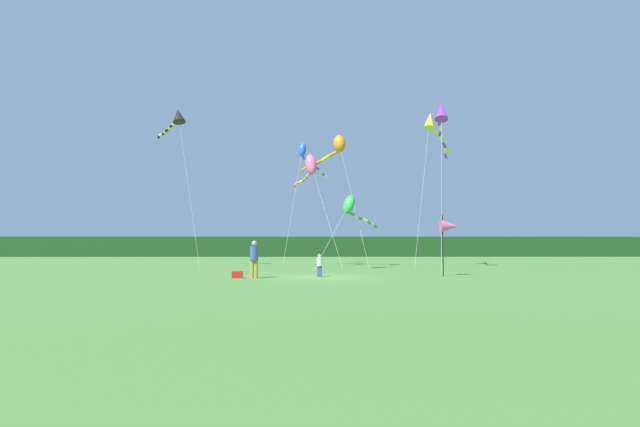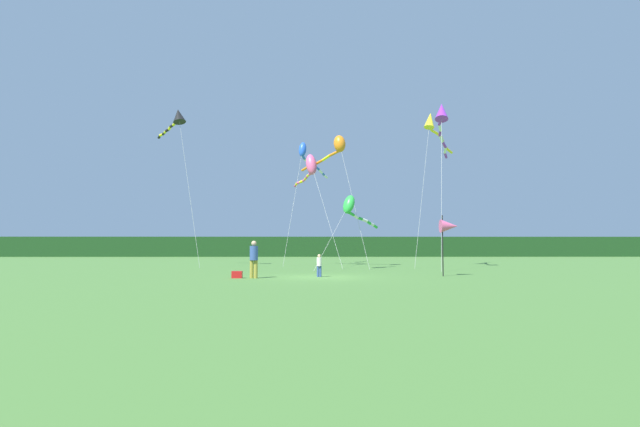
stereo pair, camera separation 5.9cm
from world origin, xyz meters
TOP-DOWN VIEW (x-y plane):
  - ground_plane at (0.00, 0.00)m, footprint 120.00×120.00m
  - distant_treeline at (0.00, 45.00)m, footprint 108.00×2.18m
  - person_adult at (-3.31, -0.84)m, footprint 0.40×0.40m
  - person_child at (-0.11, 0.15)m, footprint 0.25×0.25m
  - cooler_box at (-4.13, -0.75)m, footprint 0.50×0.31m
  - banner_flag_pole at (6.66, 0.60)m, footprint 0.90×0.70m
  - kite_green at (2.16, 8.18)m, footprint 4.69×5.15m
  - kite_black at (-10.78, 11.86)m, footprint 4.71×4.90m
  - kite_orange at (1.25, 10.84)m, footprint 4.74×6.80m
  - kite_blue at (-1.03, 16.55)m, footprint 3.71×8.09m
  - kite_yellow at (8.64, 11.82)m, footprint 4.62×6.40m
  - kite_purple at (8.68, 9.20)m, footprint 3.31×10.18m
  - kite_rainbow at (-0.66, 12.66)m, footprint 3.67×6.60m

SIDE VIEW (x-z plane):
  - ground_plane at x=0.00m, z-range 0.00..0.00m
  - cooler_box at x=-4.13m, z-range 0.00..0.34m
  - person_child at x=-0.11m, z-range 0.07..1.22m
  - person_adult at x=-3.31m, z-range 0.11..1.93m
  - distant_treeline at x=0.00m, z-range 0.00..2.83m
  - banner_flag_pole at x=6.66m, z-range 0.99..4.16m
  - kite_green at x=2.16m, z-range 1.62..6.73m
  - kite_rainbow at x=-0.66m, z-range 3.33..12.10m
  - kite_orange at x=1.25m, z-range 3.97..13.73m
  - kite_blue at x=-1.03m, z-range 4.11..14.46m
  - kite_purple at x=8.68m, z-range 4.81..16.49m
  - kite_yellow at x=8.64m, z-range 4.92..16.65m
  - kite_black at x=-10.78m, z-range 5.25..17.30m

